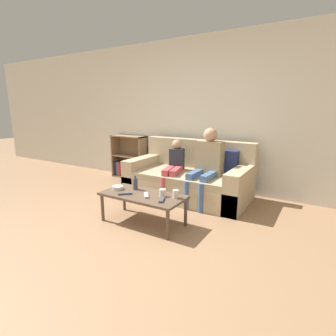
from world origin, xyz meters
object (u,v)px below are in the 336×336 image
couch (189,179)px  cup_near (163,193)px  tv_remote_0 (162,200)px  tv_remote_1 (146,195)px  person_child (174,166)px  cup_far (176,194)px  snack_bowl (118,188)px  bookshelf (129,160)px  coffee_table (143,197)px  person_adult (207,161)px  tv_remote_2 (125,194)px  bottle (135,184)px

couch → cup_near: bearing=-79.1°
tv_remote_0 → tv_remote_1: 0.24m
person_child → cup_far: size_ratio=9.42×
tv_remote_1 → snack_bowl: snack_bowl is taller
bookshelf → person_child: size_ratio=0.94×
bookshelf → tv_remote_0: 2.61m
coffee_table → person_adult: person_adult is taller
person_adult → tv_remote_2: (-0.55, -1.25, -0.26)m
coffee_table → tv_remote_1: bearing=-26.1°
bottle → tv_remote_0: bearing=-18.7°
person_child → snack_bowl: size_ratio=6.26×
bookshelf → cup_near: bookshelf is taller
bookshelf → snack_bowl: bearing=-54.3°
snack_bowl → tv_remote_2: bearing=-27.1°
cup_near → tv_remote_1: (-0.17, -0.10, -0.03)m
couch → cup_far: (0.39, -1.14, 0.14)m
tv_remote_0 → tv_remote_1: (-0.24, 0.03, 0.00)m
person_adult → bottle: bearing=-118.4°
person_child → bottle: size_ratio=5.00×
couch → tv_remote_1: couch is taller
bottle → couch: bearing=78.8°
couch → person_adult: person_adult is taller
snack_bowl → person_adult: bearing=55.9°
tv_remote_1 → snack_bowl: 0.48m
tv_remote_1 → bottle: (-0.28, 0.14, 0.07)m
cup_far → tv_remote_0: (-0.09, -0.16, -0.04)m
tv_remote_1 → bookshelf: bearing=94.5°
couch → cup_far: bearing=-71.0°
tv_remote_0 → snack_bowl: 0.72m
snack_bowl → coffee_table: bearing=1.6°
coffee_table → cup_far: bearing=11.8°
person_adult → bottle: (-0.57, -1.02, -0.19)m
person_adult → tv_remote_2: person_adult is taller
cup_far → snack_bowl: (-0.82, -0.10, -0.03)m
person_child → tv_remote_2: person_child is taller
tv_remote_1 → tv_remote_0: bearing=-47.6°
coffee_table → person_adult: size_ratio=0.93×
couch → snack_bowl: size_ratio=13.19×
coffee_table → tv_remote_0: (0.32, -0.07, 0.05)m
person_child → cup_far: (0.58, -0.97, -0.08)m
tv_remote_1 → coffee_table: bearing=113.9°
tv_remote_2 → cup_near: bearing=69.5°
coffee_table → cup_near: 0.27m
person_adult → cup_near: (-0.12, -1.07, -0.22)m
cup_near → bottle: 0.45m
snack_bowl → cup_far: bearing=6.9°
tv_remote_0 → tv_remote_2: same height
person_adult → person_child: (-0.53, -0.07, -0.13)m
coffee_table → person_adult: (0.37, 1.13, 0.31)m
couch → person_child: 0.34m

